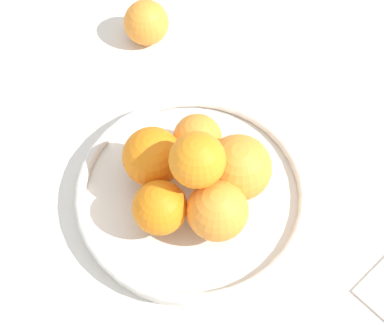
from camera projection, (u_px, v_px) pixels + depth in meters
name	position (u px, v px, depth m)	size (l,w,h in m)	color
ground_plane	(192.00, 201.00, 0.85)	(4.00, 4.00, 0.00)	silver
fruit_bowl	(192.00, 195.00, 0.84)	(0.30, 0.30, 0.03)	silver
orange_pile	(198.00, 174.00, 0.78)	(0.18, 0.18, 0.13)	orange
stray_orange	(146.00, 23.00, 0.97)	(0.07, 0.07, 0.07)	orange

